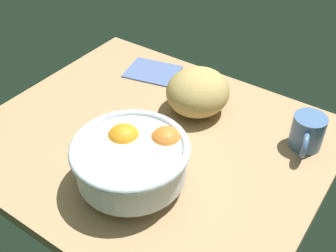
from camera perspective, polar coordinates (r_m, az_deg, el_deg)
ground_plane at (r=97.57cm, az=-2.33°, el=-2.25°), size 78.05×66.53×3.00cm
fruit_bowl at (r=82.01cm, az=-4.85°, el=-4.31°), size 23.38×23.38×11.59cm
bread_loaf at (r=101.74cm, az=4.11°, el=4.69°), size 15.80×16.49×11.01cm
napkin_folded at (r=119.12cm, az=-2.13°, el=7.53°), size 16.55×14.26×0.80cm
mug at (r=96.73cm, az=18.54°, el=-0.87°), size 7.30×11.25×7.93cm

